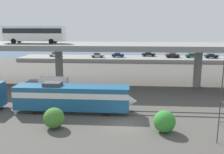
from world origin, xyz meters
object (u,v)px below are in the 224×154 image
Objects in this scene: service_truck_east at (49,86)px; parked_car_0 at (118,55)px; parked_car_5 at (148,54)px; transit_bus_on_overpass at (34,33)px; parked_car_1 at (211,56)px; parked_car_4 at (98,55)px; parked_car_3 at (192,55)px; train_locomotive at (78,97)px; parked_car_2 at (56,54)px; parked_car_7 at (172,54)px; parked_car_6 at (172,55)px.

service_truck_east is 43.80m from parked_car_0.
transit_bus_on_overpass is at bearing -123.29° from parked_car_5.
parked_car_1 is 0.97× the size of parked_car_4.
train_locomotive is at bearing -118.19° from parked_car_3.
parked_car_2 is 0.93× the size of parked_car_5.
transit_bus_on_overpass reaches higher than parked_car_4.
parked_car_1 is (33.31, 50.56, -0.21)m from train_locomotive.
transit_bus_on_overpass is 2.64× the size of parked_car_5.
parked_car_0 is at bearing -179.26° from parked_car_3.
train_locomotive is 4.11× the size of parked_car_1.
parked_car_2 is 39.62m from parked_car_7.
train_locomotive is 55.41m from parked_car_5.
train_locomotive is at bearing -93.18° from parked_car_0.
parked_car_6 is (7.68, -3.06, -0.00)m from parked_car_5.
train_locomotive is 3.83× the size of parked_car_3.
service_truck_east is at bearing 129.95° from train_locomotive.
parked_car_4 is at bearing -165.89° from parked_car_5.
service_truck_east reaches higher than parked_car_0.
parked_car_1 is 0.96× the size of parked_car_6.
parked_car_5 and parked_car_7 have the same top height.
transit_bus_on_overpass is 2.95× the size of parked_car_1.
service_truck_east is 58.41m from parked_car_1.
parked_car_1 is at bearing -133.30° from service_truck_east.
service_truck_east is at bearing -113.58° from parked_car_5.
train_locomotive is at bearing -70.00° from parked_car_2.
parked_car_3 and parked_car_4 have the same top height.
parked_car_5 is at bearing -113.58° from service_truck_east.
transit_bus_on_overpass reaches higher than train_locomotive.
train_locomotive is 2.45× the size of service_truck_east.
transit_bus_on_overpass reaches higher than parked_car_7.
parked_car_2 is 31.87m from parked_car_5.
parked_car_3 is at bearing 0.33° from parked_car_2.
service_truck_east is at bearing -133.30° from parked_car_1.
parked_car_1 is at bearing -9.19° from parked_car_5.
parked_car_3 and parked_car_6 have the same top height.
parked_car_4 is 1.00× the size of parked_car_7.
transit_bus_on_overpass is 38.87m from parked_car_0.
service_truck_east is 1.56× the size of parked_car_3.
parked_car_0 is at bearing 86.82° from train_locomotive.
parked_car_4 is (-37.19, -1.05, 0.00)m from parked_car_1.
transit_bus_on_overpass reaches higher than parked_car_2.
parked_car_1 is 12.41m from parked_car_6.
parked_car_7 is (39.55, 2.30, 0.00)m from parked_car_2.
transit_bus_on_overpass is 57.56m from parked_car_1.
parked_car_1 is at bearing -0.32° from parked_car_2.
parked_car_0 is 6.83m from parked_car_4.
parked_car_0 is 0.95× the size of parked_car_6.
parked_car_0 is at bearing 179.55° from parked_car_1.
train_locomotive is 3.99× the size of parked_car_7.
parked_car_3 and parked_car_5 have the same top height.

